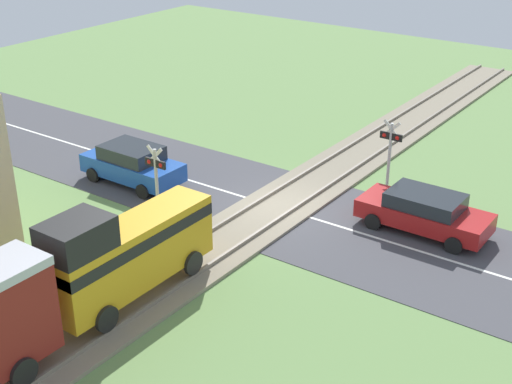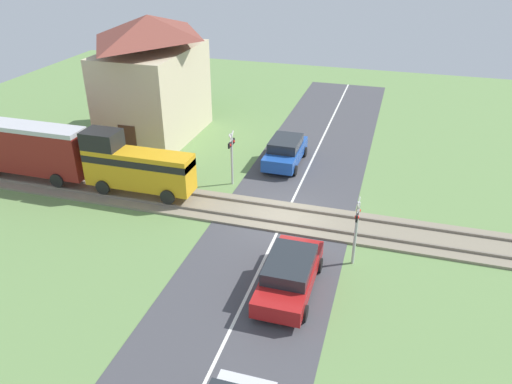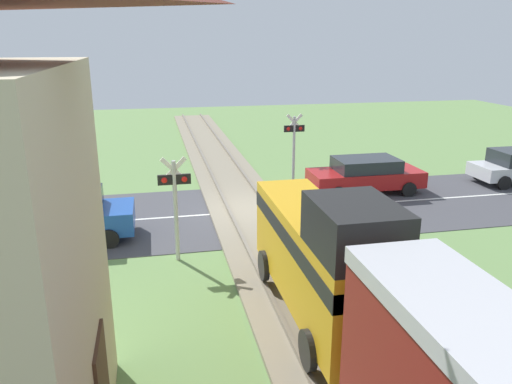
% 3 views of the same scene
% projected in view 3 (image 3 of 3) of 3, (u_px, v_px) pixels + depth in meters
% --- Properties ---
extents(ground_plane, '(60.00, 60.00, 0.00)m').
position_uv_depth(ground_plane, '(248.00, 212.00, 18.14)').
color(ground_plane, '#66894C').
extents(road_surface, '(48.00, 6.40, 0.02)m').
position_uv_depth(road_surface, '(248.00, 212.00, 18.14)').
color(road_surface, '#424247').
rests_on(road_surface, ground_plane).
extents(track_bed, '(2.80, 48.00, 0.24)m').
position_uv_depth(track_bed, '(248.00, 211.00, 18.12)').
color(track_bed, gray).
rests_on(track_bed, ground_plane).
extents(train, '(1.58, 13.35, 3.18)m').
position_uv_depth(train, '(411.00, 359.00, 6.76)').
color(train, gold).
rests_on(train, track_bed).
extents(car_near_crossing, '(4.56, 2.00, 1.44)m').
position_uv_depth(car_near_crossing, '(365.00, 174.00, 20.28)').
color(car_near_crossing, '#A81919').
rests_on(car_near_crossing, ground_plane).
extents(car_far_side, '(4.25, 1.98, 1.58)m').
position_uv_depth(car_far_side, '(63.00, 216.00, 15.35)').
color(car_far_side, '#1E4CA8').
rests_on(car_far_side, ground_plane).
extents(crossing_signal_west_approach, '(0.90, 0.18, 3.01)m').
position_uv_depth(crossing_signal_west_approach, '(294.00, 139.00, 21.46)').
color(crossing_signal_west_approach, '#B7B7B7').
rests_on(crossing_signal_west_approach, ground_plane).
extents(crossing_signal_east_approach, '(0.90, 0.18, 3.01)m').
position_uv_depth(crossing_signal_east_approach, '(175.00, 195.00, 13.69)').
color(crossing_signal_east_approach, '#B7B7B7').
rests_on(crossing_signal_east_approach, ground_plane).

